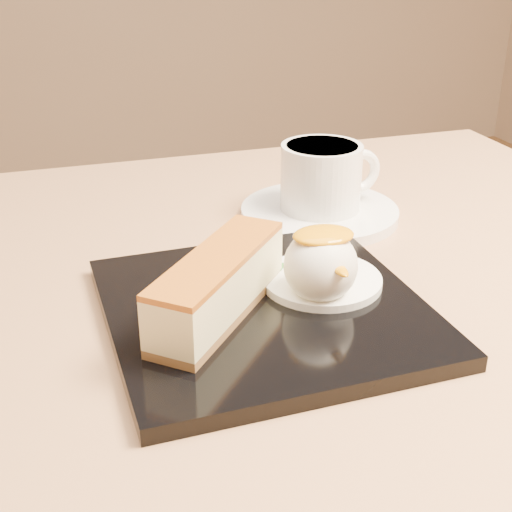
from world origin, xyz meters
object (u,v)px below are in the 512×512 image
object	(u,v)px
ice_cream_scoop	(321,266)
coffee_cup	(323,175)
dessert_plate	(264,310)
saucer	(319,212)
cheesecake	(218,285)
table	(292,482)

from	to	relation	value
ice_cream_scoop	coffee_cup	distance (m)	0.18
dessert_plate	saucer	world-z (taller)	dessert_plate
dessert_plate	ice_cream_scoop	bearing A→B (deg)	-7.13
cheesecake	dessert_plate	bearing A→B (deg)	-40.50
table	cheesecake	distance (m)	0.20
table	dessert_plate	world-z (taller)	dessert_plate
coffee_cup	ice_cream_scoop	bearing A→B (deg)	-118.25
dessert_plate	cheesecake	bearing A→B (deg)	-171.87
cheesecake	coffee_cup	world-z (taller)	coffee_cup
cheesecake	ice_cream_scoop	xyz separation A→B (m)	(0.07, 0.00, 0.00)
table	dessert_plate	distance (m)	0.16
table	coffee_cup	bearing A→B (deg)	62.53
coffee_cup	table	bearing A→B (deg)	-122.82
saucer	coffee_cup	xyz separation A→B (m)	(0.00, 0.00, 0.04)
dessert_plate	coffee_cup	xyz separation A→B (m)	(0.11, 0.16, 0.04)
cheesecake	saucer	bearing A→B (deg)	0.80
dessert_plate	ice_cream_scoop	size ratio (longest dim) A/B	4.16
dessert_plate	coffee_cup	distance (m)	0.20
cheesecake	saucer	distance (m)	0.22
saucer	coffee_cup	size ratio (longest dim) A/B	1.48
table	cheesecake	xyz separation A→B (m)	(-0.06, 0.00, 0.19)
ice_cream_scoop	saucer	distance (m)	0.19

